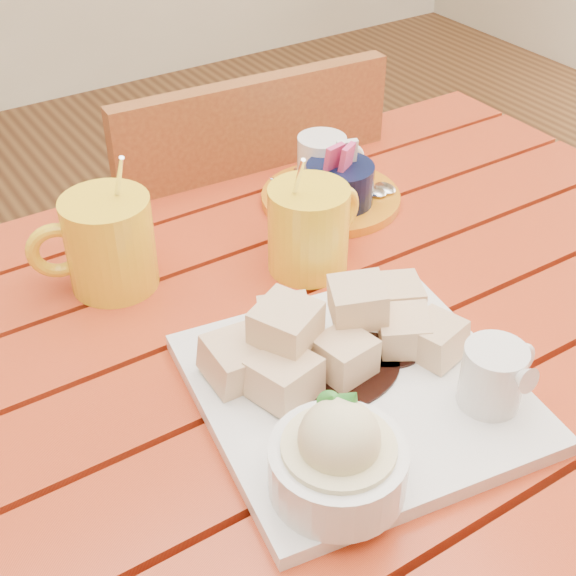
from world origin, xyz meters
TOP-DOWN VIEW (x-y plane):
  - table at (0.00, 0.00)m, footprint 1.20×0.79m
  - dessert_plate at (-0.02, -0.13)m, footprint 0.34×0.34m
  - coffee_mug_left at (-0.12, 0.19)m, footprint 0.14×0.10m
  - coffee_mug_right at (0.09, 0.10)m, footprint 0.13×0.09m
  - cream_pitcher at (0.21, 0.24)m, footprint 0.10×0.08m
  - sugar_caddy at (0.19, 0.19)m, footprint 0.09×0.09m
  - orange_saucer at (0.20, 0.21)m, footprint 0.19×0.19m
  - chair_far at (0.17, 0.46)m, footprint 0.45×0.45m

SIDE VIEW (x-z plane):
  - chair_far at x=0.17m, z-range 0.05..0.94m
  - table at x=0.00m, z-range 0.27..1.02m
  - orange_saucer at x=0.20m, z-range 0.75..0.77m
  - dessert_plate at x=-0.02m, z-range 0.72..0.84m
  - sugar_caddy at x=0.19m, z-range 0.74..0.83m
  - cream_pitcher at x=0.21m, z-range 0.75..0.83m
  - coffee_mug_right at x=0.09m, z-range 0.73..0.88m
  - coffee_mug_left at x=-0.12m, z-range 0.72..0.89m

